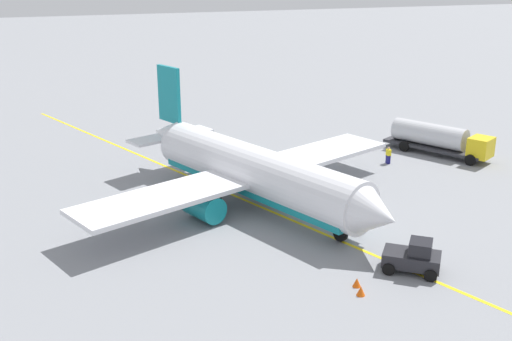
{
  "coord_description": "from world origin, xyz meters",
  "views": [
    {
      "loc": [
        44.43,
        -15.95,
        19.01
      ],
      "look_at": [
        0.0,
        0.0,
        3.0
      ],
      "focal_mm": 43.26,
      "sensor_mm": 36.0,
      "label": 1
    }
  ],
  "objects_px": {
    "refueling_worker": "(388,155)",
    "safety_cone_nose": "(361,291)",
    "fuel_tanker": "(438,138)",
    "airplane": "(252,172)",
    "safety_cone_wingtip": "(357,282)",
    "pushback_tug": "(413,257)"
  },
  "relations": [
    {
      "from": "fuel_tanker",
      "to": "safety_cone_nose",
      "type": "bearing_deg",
      "value": -43.44
    },
    {
      "from": "airplane",
      "to": "fuel_tanker",
      "type": "xyz_separation_m",
      "value": [
        -6.46,
        22.66,
        -1.05
      ]
    },
    {
      "from": "safety_cone_nose",
      "to": "airplane",
      "type": "bearing_deg",
      "value": -175.85
    },
    {
      "from": "airplane",
      "to": "refueling_worker",
      "type": "xyz_separation_m",
      "value": [
        -5.56,
        16.25,
        -1.97
      ]
    },
    {
      "from": "airplane",
      "to": "fuel_tanker",
      "type": "distance_m",
      "value": 23.58
    },
    {
      "from": "fuel_tanker",
      "to": "safety_cone_nose",
      "type": "height_order",
      "value": "fuel_tanker"
    },
    {
      "from": "airplane",
      "to": "safety_cone_wingtip",
      "type": "relative_size",
      "value": 51.61
    },
    {
      "from": "airplane",
      "to": "fuel_tanker",
      "type": "height_order",
      "value": "airplane"
    },
    {
      "from": "refueling_worker",
      "to": "safety_cone_nose",
      "type": "height_order",
      "value": "refueling_worker"
    },
    {
      "from": "fuel_tanker",
      "to": "safety_cone_wingtip",
      "type": "relative_size",
      "value": 18.87
    },
    {
      "from": "fuel_tanker",
      "to": "refueling_worker",
      "type": "xyz_separation_m",
      "value": [
        0.9,
        -6.4,
        -0.91
      ]
    },
    {
      "from": "airplane",
      "to": "pushback_tug",
      "type": "distance_m",
      "value": 15.86
    },
    {
      "from": "refueling_worker",
      "to": "pushback_tug",
      "type": "bearing_deg",
      "value": -27.31
    },
    {
      "from": "safety_cone_nose",
      "to": "pushback_tug",
      "type": "bearing_deg",
      "value": 108.77
    },
    {
      "from": "safety_cone_wingtip",
      "to": "safety_cone_nose",
      "type": "bearing_deg",
      "value": -15.45
    },
    {
      "from": "pushback_tug",
      "to": "safety_cone_wingtip",
      "type": "height_order",
      "value": "pushback_tug"
    },
    {
      "from": "pushback_tug",
      "to": "refueling_worker",
      "type": "bearing_deg",
      "value": 152.69
    },
    {
      "from": "safety_cone_nose",
      "to": "safety_cone_wingtip",
      "type": "relative_size",
      "value": 1.03
    },
    {
      "from": "refueling_worker",
      "to": "safety_cone_wingtip",
      "type": "bearing_deg",
      "value": -35.46
    },
    {
      "from": "refueling_worker",
      "to": "fuel_tanker",
      "type": "bearing_deg",
      "value": 97.97
    },
    {
      "from": "airplane",
      "to": "safety_cone_wingtip",
      "type": "distance_m",
      "value": 15.48
    },
    {
      "from": "pushback_tug",
      "to": "refueling_worker",
      "type": "xyz_separation_m",
      "value": [
        -20.21,
        10.43,
        -0.19
      ]
    }
  ]
}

